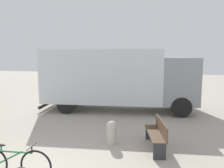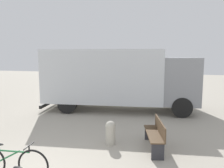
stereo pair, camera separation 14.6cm
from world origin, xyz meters
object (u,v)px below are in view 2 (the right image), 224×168
at_px(bollard_near_bench, 110,132).
at_px(park_bench, 156,133).
at_px(delivery_truck, 118,77).
at_px(bicycle_middle, 12,163).

bearing_deg(bollard_near_bench, park_bench, 0.63).
bearing_deg(bollard_near_bench, delivery_truck, 100.28).
height_order(delivery_truck, park_bench, delivery_truck).
distance_m(park_bench, bicycle_middle, 3.92).
bearing_deg(park_bench, bicycle_middle, 115.82).
bearing_deg(delivery_truck, bollard_near_bench, -86.22).
bearing_deg(bollard_near_bench, bicycle_middle, -124.35).
bearing_deg(park_bench, bollard_near_bench, 77.81).
xyz_separation_m(park_bench, bollard_near_bench, (-1.40, -0.02, -0.08)).
relative_size(delivery_truck, bicycle_middle, 4.43).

